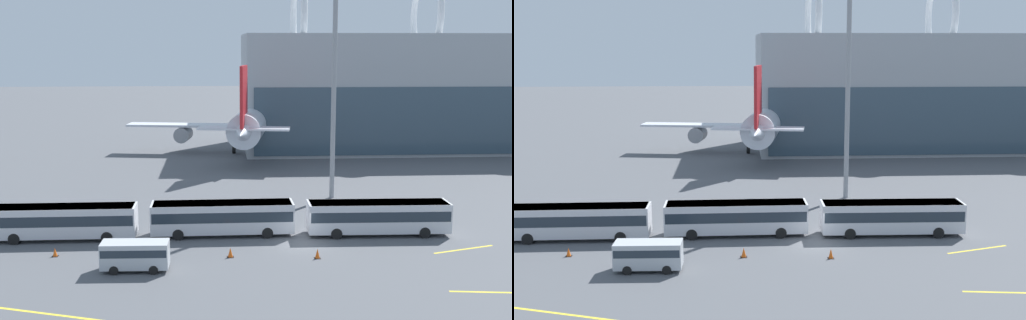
% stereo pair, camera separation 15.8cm
% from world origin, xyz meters
% --- Properties ---
extents(ground_plane, '(440.00, 440.00, 0.00)m').
position_xyz_m(ground_plane, '(0.00, 0.00, 0.00)').
color(ground_plane, '#515459').
extents(airliner_at_gate_far, '(40.53, 38.11, 14.37)m').
position_xyz_m(airliner_at_gate_far, '(-1.21, 48.19, 5.27)').
color(airliner_at_gate_far, silver).
rests_on(airliner_at_gate_far, ground_plane).
extents(shuttle_bus_0, '(12.87, 2.91, 3.04)m').
position_xyz_m(shuttle_bus_0, '(-20.95, 2.89, 1.80)').
color(shuttle_bus_0, silver).
rests_on(shuttle_bus_0, ground_plane).
extents(shuttle_bus_1, '(12.88, 2.95, 3.04)m').
position_xyz_m(shuttle_bus_1, '(-6.80, 3.29, 1.80)').
color(shuttle_bus_1, silver).
rests_on(shuttle_bus_1, ground_plane).
extents(shuttle_bus_2, '(12.92, 3.09, 3.04)m').
position_xyz_m(shuttle_bus_2, '(7.36, 2.61, 1.80)').
color(shuttle_bus_2, silver).
rests_on(shuttle_bus_2, ground_plane).
extents(service_van_foreground, '(5.19, 2.20, 2.28)m').
position_xyz_m(service_van_foreground, '(-13.61, -5.64, 1.35)').
color(service_van_foreground, '#B2B7BC').
rests_on(service_van_foreground, ground_plane).
extents(floodlight_mast, '(2.96, 2.96, 29.78)m').
position_xyz_m(floodlight_mast, '(5.74, 17.10, 21.07)').
color(floodlight_mast, gray).
rests_on(floodlight_mast, ground_plane).
extents(lane_stripe_0, '(5.83, 2.06, 0.01)m').
position_xyz_m(lane_stripe_0, '(13.60, -2.20, 0.00)').
color(lane_stripe_0, yellow).
rests_on(lane_stripe_0, ground_plane).
extents(lane_stripe_1, '(11.42, 4.17, 0.01)m').
position_xyz_m(lane_stripe_1, '(-18.04, -13.56, 0.00)').
color(lane_stripe_1, yellow).
rests_on(lane_stripe_1, ground_plane).
extents(lane_stripe_2, '(7.01, 1.11, 0.01)m').
position_xyz_m(lane_stripe_2, '(12.47, -11.78, 0.00)').
color(lane_stripe_2, yellow).
rests_on(lane_stripe_2, ground_plane).
extents(traffic_cone_0, '(0.55, 0.55, 0.81)m').
position_xyz_m(traffic_cone_0, '(-6.25, -2.96, 0.40)').
color(traffic_cone_0, black).
rests_on(traffic_cone_0, ground_plane).
extents(traffic_cone_1, '(0.52, 0.52, 0.82)m').
position_xyz_m(traffic_cone_1, '(0.82, -3.70, 0.40)').
color(traffic_cone_1, black).
rests_on(traffic_cone_1, ground_plane).
extents(traffic_cone_2, '(0.50, 0.50, 0.73)m').
position_xyz_m(traffic_cone_2, '(-20.62, -1.86, 0.35)').
color(traffic_cone_2, black).
rests_on(traffic_cone_2, ground_plane).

